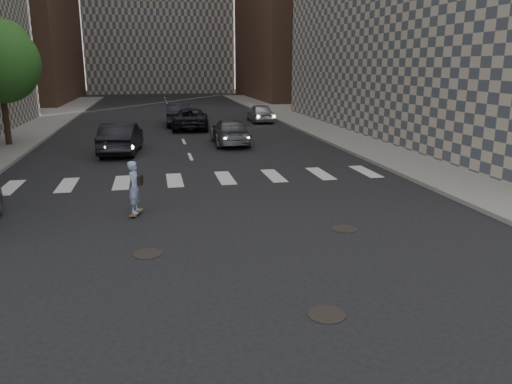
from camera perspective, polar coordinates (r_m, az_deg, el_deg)
ground at (r=11.32m, az=-2.03°, el=-8.56°), size 160.00×160.00×0.00m
sidewalk_right at (r=34.62m, az=16.49°, el=6.64°), size 13.00×80.00×0.15m
tree_c at (r=30.42m, az=-27.19°, el=13.33°), size 4.20×4.20×6.60m
manhole_a at (r=9.41m, az=8.07°, el=-13.68°), size 0.70×0.70×0.02m
manhole_b at (r=12.30m, az=-12.28°, el=-6.92°), size 0.70×0.70×0.02m
manhole_c at (r=13.98m, az=10.04°, el=-4.19°), size 0.70×0.70×0.02m
skateboarder at (r=15.27m, az=-13.67°, el=0.56°), size 0.51×0.85×1.65m
traffic_car_a at (r=26.25m, az=-15.16°, el=5.97°), size 2.11×4.87×1.56m
traffic_car_b at (r=28.37m, az=-2.96°, el=6.88°), size 2.10×4.88×1.40m
traffic_car_c at (r=35.29m, az=-7.51°, el=8.31°), size 2.85×5.42×1.45m
traffic_car_d at (r=39.33m, az=0.46°, el=9.03°), size 1.76×4.19×1.42m
traffic_car_e at (r=37.70m, az=-8.91°, el=8.77°), size 1.84×4.94×1.61m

